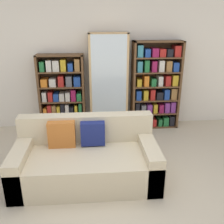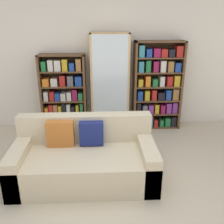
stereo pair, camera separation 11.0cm
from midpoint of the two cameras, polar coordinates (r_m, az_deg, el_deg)
ground_plane at (r=3.04m, az=-0.89°, el=-21.67°), size 16.00×16.00×0.00m
wall_back at (r=4.84m, az=-2.98°, el=12.34°), size 6.13×0.06×2.70m
couch at (r=3.41m, az=-6.83°, el=-10.70°), size 1.85×0.93×0.80m
bookshelf_left at (r=4.82m, az=-11.87°, el=3.84°), size 0.84×0.32×1.44m
display_cabinet at (r=4.72m, az=-1.51°, el=6.58°), size 0.71×0.36×1.82m
bookshelf_right at (r=4.89m, az=9.36°, el=5.70°), size 0.92×0.32×1.67m
wine_bottle at (r=4.16m, az=4.05°, el=-6.74°), size 0.07×0.07×0.34m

